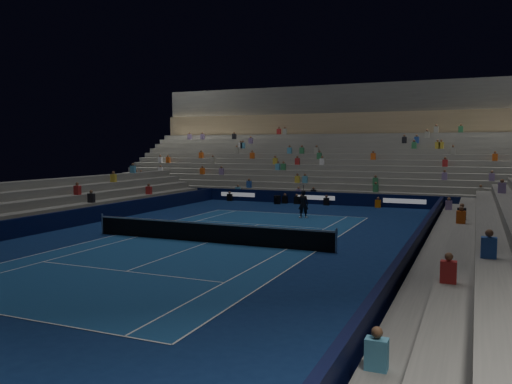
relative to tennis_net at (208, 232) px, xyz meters
name	(u,v)px	position (x,y,z in m)	size (l,w,h in m)	color
ground	(208,243)	(0.00, 0.00, -0.50)	(90.00, 90.00, 0.00)	#0D2251
court_surface	(208,242)	(0.00, 0.00, -0.50)	(10.97, 23.77, 0.01)	navy
sponsor_barrier_far	(316,198)	(0.00, 18.50, 0.00)	(44.00, 0.25, 1.00)	black
sponsor_barrier_east	(414,248)	(9.70, 0.00, 0.00)	(0.25, 37.00, 1.00)	black
sponsor_barrier_west	(55,221)	(-9.70, 0.00, 0.00)	(0.25, 37.00, 1.00)	#080E33
grandstand_main	(344,160)	(0.00, 27.90, 2.87)	(44.00, 15.20, 11.20)	slate
grandstand_east	(508,244)	(13.17, 0.00, 0.41)	(5.00, 37.00, 2.50)	slate
grandstand_west	(10,211)	(-13.17, 0.00, 0.41)	(5.00, 37.00, 2.50)	slate
tennis_net	(208,232)	(0.00, 0.00, 0.00)	(12.90, 0.10, 1.10)	#B2B2B7
tennis_player	(303,204)	(1.58, 10.20, 0.41)	(0.67, 0.44, 1.83)	black
broadcast_camera	(277,200)	(-3.00, 17.46, -0.16)	(0.65, 1.04, 0.68)	black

